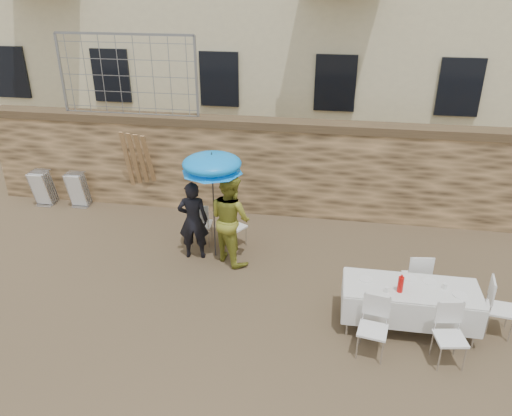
% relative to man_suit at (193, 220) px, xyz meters
% --- Properties ---
extents(ground, '(80.00, 80.00, 0.00)m').
position_rel_man_suit_xyz_m(ground, '(0.93, -2.64, -0.81)').
color(ground, brown).
rests_on(ground, ground).
extents(stone_wall, '(13.00, 0.50, 2.20)m').
position_rel_man_suit_xyz_m(stone_wall, '(0.93, 2.36, 0.29)').
color(stone_wall, olive).
rests_on(stone_wall, ground).
extents(chain_link_fence, '(3.20, 0.06, 1.80)m').
position_rel_man_suit_xyz_m(chain_link_fence, '(-2.07, 2.36, 2.29)').
color(chain_link_fence, gray).
rests_on(chain_link_fence, stone_wall).
extents(man_suit, '(0.64, 0.47, 1.62)m').
position_rel_man_suit_xyz_m(man_suit, '(0.00, 0.00, 0.00)').
color(man_suit, black).
rests_on(man_suit, ground).
extents(woman_dress, '(1.13, 1.10, 1.84)m').
position_rel_man_suit_xyz_m(woman_dress, '(0.75, 0.00, 0.11)').
color(woman_dress, gold).
rests_on(woman_dress, ground).
extents(umbrella, '(1.17, 1.17, 2.04)m').
position_rel_man_suit_xyz_m(umbrella, '(0.40, 0.10, 1.11)').
color(umbrella, '#3F3F44').
rests_on(umbrella, ground).
extents(couple_chair_left, '(0.51, 0.51, 0.96)m').
position_rel_man_suit_xyz_m(couple_chair_left, '(0.00, 0.55, -0.33)').
color(couple_chair_left, white).
rests_on(couple_chair_left, ground).
extents(couple_chair_right, '(0.66, 0.66, 0.96)m').
position_rel_man_suit_xyz_m(couple_chair_right, '(0.70, 0.55, -0.33)').
color(couple_chair_right, white).
rests_on(couple_chair_right, ground).
extents(banquet_table, '(2.10, 0.85, 0.78)m').
position_rel_man_suit_xyz_m(banquet_table, '(3.99, -1.59, -0.08)').
color(banquet_table, silver).
rests_on(banquet_table, ground).
extents(soda_bottle, '(0.09, 0.09, 0.26)m').
position_rel_man_suit_xyz_m(soda_bottle, '(3.79, -1.74, 0.09)').
color(soda_bottle, red).
rests_on(soda_bottle, banquet_table).
extents(table_chair_front_left, '(0.56, 0.56, 0.96)m').
position_rel_man_suit_xyz_m(table_chair_front_left, '(3.39, -2.34, -0.33)').
color(table_chair_front_left, white).
rests_on(table_chair_front_left, ground).
extents(table_chair_front_right, '(0.56, 0.56, 0.96)m').
position_rel_man_suit_xyz_m(table_chair_front_right, '(4.49, -2.34, -0.33)').
color(table_chair_front_right, white).
rests_on(table_chair_front_right, ground).
extents(table_chair_back, '(0.54, 0.54, 0.96)m').
position_rel_man_suit_xyz_m(table_chair_back, '(4.19, -0.79, -0.33)').
color(table_chair_back, white).
rests_on(table_chair_back, ground).
extents(table_chair_side, '(0.54, 0.54, 0.96)m').
position_rel_man_suit_xyz_m(table_chair_side, '(5.39, -1.49, -0.33)').
color(table_chair_side, white).
rests_on(table_chair_side, ground).
extents(chair_stack_left, '(0.46, 0.47, 0.92)m').
position_rel_man_suit_xyz_m(chair_stack_left, '(-4.32, 1.94, -0.35)').
color(chair_stack_left, white).
rests_on(chair_stack_left, ground).
extents(chair_stack_right, '(0.46, 0.40, 0.92)m').
position_rel_man_suit_xyz_m(chair_stack_right, '(-3.42, 1.94, -0.35)').
color(chair_stack_right, white).
rests_on(chair_stack_right, ground).
extents(wood_planks, '(0.70, 0.20, 2.00)m').
position_rel_man_suit_xyz_m(wood_planks, '(-1.82, 2.01, 0.19)').
color(wood_planks, '#A37749').
rests_on(wood_planks, ground).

